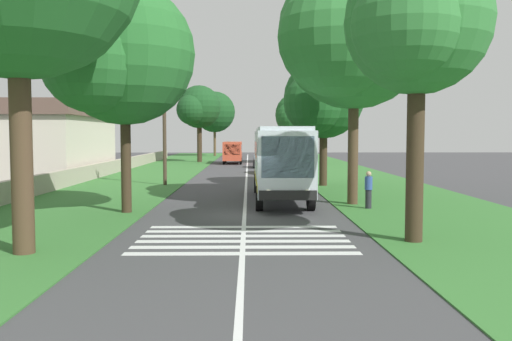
{
  "coord_description": "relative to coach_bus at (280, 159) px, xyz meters",
  "views": [
    {
      "loc": [
        -22.99,
        -0.19,
        3.39
      ],
      "look_at": [
        4.13,
        -0.54,
        1.6
      ],
      "focal_mm": 38.49,
      "sensor_mm": 36.0,
      "label": 1
    }
  ],
  "objects": [
    {
      "name": "zebra_crossing",
      "position": [
        -10.49,
        1.8,
        -2.14
      ],
      "size": [
        4.95,
        6.8,
        0.01
      ],
      "color": "silver",
      "rests_on": "ground"
    },
    {
      "name": "centre_line",
      "position": [
        9.84,
        1.8,
        -2.14
      ],
      "size": [
        110.0,
        0.16,
        0.01
      ],
      "primitive_type": "cube",
      "color": "silver",
      "rests_on": "ground"
    },
    {
      "name": "roadside_tree_left_2",
      "position": [
        57.56,
        7.09,
        4.58
      ],
      "size": [
        7.4,
        6.34,
        10.02
      ],
      "color": "brown",
      "rests_on": "grass_verge_left"
    },
    {
      "name": "pedestrian",
      "position": [
        -3.54,
        -3.8,
        -1.24
      ],
      "size": [
        0.34,
        0.34,
        1.69
      ],
      "color": "#26262D",
      "rests_on": "grass_verge_right"
    },
    {
      "name": "roadside_tree_left_3",
      "position": [
        38.63,
        7.8,
        4.41
      ],
      "size": [
        6.3,
        5.21,
        9.28
      ],
      "color": "#3D2D1E",
      "rests_on": "grass_verge_left"
    },
    {
      "name": "grass_verge_left",
      "position": [
        9.84,
        10.0,
        -2.13
      ],
      "size": [
        120.0,
        8.0,
        0.04
      ],
      "primitive_type": "cube",
      "color": "#387533",
      "rests_on": "ground"
    },
    {
      "name": "grass_verge_right",
      "position": [
        9.84,
        -6.4,
        -2.13
      ],
      "size": [
        120.0,
        8.0,
        0.04
      ],
      "primitive_type": "cube",
      "color": "#387533",
      "rests_on": "ground"
    },
    {
      "name": "roadside_wall",
      "position": [
        14.84,
        13.4,
        -1.56
      ],
      "size": [
        70.0,
        0.4,
        1.1
      ],
      "primitive_type": "cube",
      "color": "#B2A893",
      "rests_on": "grass_verge_left"
    },
    {
      "name": "roadside_tree_right_2",
      "position": [
        7.65,
        -3.09,
        3.41
      ],
      "size": [
        6.56,
        5.3,
        8.3
      ],
      "color": "#3D2D1E",
      "rests_on": "grass_verge_right"
    },
    {
      "name": "roadside_tree_left_0",
      "position": [
        -4.64,
        7.07,
        4.44
      ],
      "size": [
        7.35,
        5.99,
        9.73
      ],
      "color": "#3D2D1E",
      "rests_on": "grass_verge_left"
    },
    {
      "name": "roadside_building",
      "position": [
        15.77,
        18.07,
        0.83
      ],
      "size": [
        14.19,
        8.86,
        5.85
      ],
      "color": "beige",
      "rests_on": "ground"
    },
    {
      "name": "trailing_minibus_0",
      "position": [
        35.65,
        3.49,
        -0.6
      ],
      "size": [
        6.0,
        2.14,
        2.53
      ],
      "color": "#CC4C33",
      "rests_on": "ground"
    },
    {
      "name": "trailing_car_1",
      "position": [
        28.0,
        0.29,
        -1.48
      ],
      "size": [
        4.3,
        1.78,
        1.43
      ],
      "color": "black",
      "rests_on": "ground"
    },
    {
      "name": "coach_bus",
      "position": [
        0.0,
        0.0,
        0.0
      ],
      "size": [
        11.16,
        2.62,
        3.73
      ],
      "color": "silver",
      "rests_on": "ground"
    },
    {
      "name": "roadside_tree_right_0",
      "position": [
        36.26,
        -3.9,
        3.39
      ],
      "size": [
        6.29,
        5.17,
        8.24
      ],
      "color": "#4C3826",
      "rests_on": "grass_verge_right"
    },
    {
      "name": "ground",
      "position": [
        -5.16,
        1.8,
        -2.15
      ],
      "size": [
        160.0,
        160.0,
        0.0
      ],
      "primitive_type": "plane",
      "color": "#424244"
    },
    {
      "name": "trailing_car_0",
      "position": [
        19.77,
        0.07,
        -1.48
      ],
      "size": [
        4.3,
        1.78,
        1.43
      ],
      "color": "gold",
      "rests_on": "ground"
    },
    {
      "name": "roadside_tree_right_1",
      "position": [
        -11.17,
        -3.42,
        4.53
      ],
      "size": [
        5.57,
        4.5,
        9.06
      ],
      "color": "#3D2D1E",
      "rests_on": "grass_verge_right"
    },
    {
      "name": "utility_pole",
      "position": [
        8.26,
        7.2,
        1.85
      ],
      "size": [
        0.24,
        1.4,
        7.64
      ],
      "color": "#473828",
      "rests_on": "grass_verge_left"
    },
    {
      "name": "roadside_tree_right_3",
      "position": [
        -1.89,
        -3.14,
        5.82
      ],
      "size": [
        9.19,
        7.36,
        11.79
      ],
      "color": "#4C3826",
      "rests_on": "grass_verge_right"
    }
  ]
}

